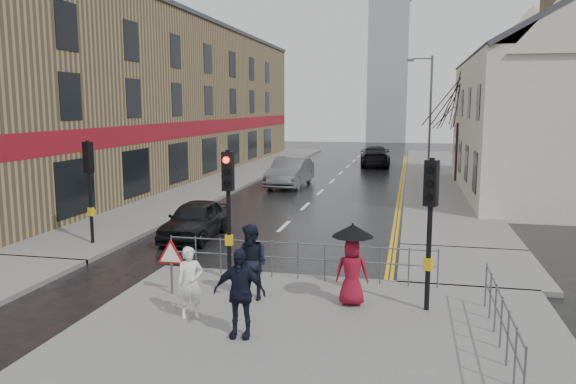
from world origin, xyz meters
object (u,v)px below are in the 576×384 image
at_px(pedestrian_a, 190,283).
at_px(car_mid, 290,172).
at_px(pedestrian_with_umbrella, 352,259).
at_px(pedestrian_b, 252,262).
at_px(pedestrian_d, 239,293).
at_px(car_parked, 195,220).

height_order(pedestrian_a, car_mid, pedestrian_a).
bearing_deg(pedestrian_with_umbrella, pedestrian_b, -176.90).
xyz_separation_m(pedestrian_d, car_parked, (-4.18, 8.17, -0.36)).
bearing_deg(pedestrian_b, pedestrian_with_umbrella, 29.11).
distance_m(car_parked, car_mid, 13.43).
bearing_deg(car_mid, car_parked, -89.76).
distance_m(pedestrian_d, car_mid, 21.89).
height_order(pedestrian_d, car_parked, pedestrian_d).
relative_size(pedestrian_a, pedestrian_d, 0.87).
bearing_deg(pedestrian_a, pedestrian_d, -58.25).
xyz_separation_m(pedestrian_d, car_mid, (-3.64, 21.58, -0.19)).
relative_size(pedestrian_with_umbrella, pedestrian_d, 1.05).
relative_size(pedestrian_d, car_parked, 0.45).
relative_size(pedestrian_with_umbrella, car_mid, 0.37).
xyz_separation_m(pedestrian_a, pedestrian_b, (0.96, 1.41, 0.11)).
xyz_separation_m(pedestrian_a, car_mid, (-2.31, 20.84, -0.07)).
bearing_deg(pedestrian_with_umbrella, pedestrian_a, -155.00).
bearing_deg(pedestrian_a, pedestrian_with_umbrella, -4.18).
bearing_deg(pedestrian_d, car_parked, 113.24).
relative_size(pedestrian_a, pedestrian_b, 0.87).
relative_size(pedestrian_b, car_mid, 0.35).
height_order(pedestrian_b, car_mid, pedestrian_b).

